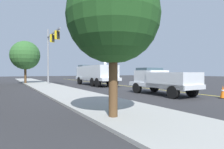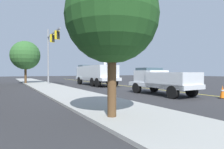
{
  "view_description": "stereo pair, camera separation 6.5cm",
  "coord_description": "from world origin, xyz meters",
  "views": [
    {
      "loc": [
        -21.23,
        12.22,
        1.72
      ],
      "look_at": [
        -0.59,
        1.13,
        1.4
      ],
      "focal_mm": 29.72,
      "sensor_mm": 36.0,
      "label": 1
    },
    {
      "loc": [
        -21.26,
        12.16,
        1.72
      ],
      "look_at": [
        -0.59,
        1.13,
        1.4
      ],
      "focal_mm": 29.72,
      "sensor_mm": 36.0,
      "label": 2
    }
  ],
  "objects": [
    {
      "name": "service_pickup_truck",
      "position": [
        -10.8,
        2.29,
        1.12
      ],
      "size": [
        5.68,
        2.38,
        2.06
      ],
      "color": "silver",
      "rests_on": "ground"
    },
    {
      "name": "traffic_signal_mast",
      "position": [
        3.63,
        7.81,
        5.04
      ],
      "size": [
        6.24,
        0.67,
        7.61
      ],
      "color": "gray",
      "rests_on": "ground"
    },
    {
      "name": "street_tree_left",
      "position": [
        -15.41,
        9.05,
        3.68
      ],
      "size": [
        3.33,
        3.33,
        5.36
      ],
      "color": "brown",
      "rests_on": "ground"
    },
    {
      "name": "street_tree_right",
      "position": [
        8.27,
        10.6,
        4.13
      ],
      "size": [
        4.11,
        4.11,
        6.19
      ],
      "color": "brown",
      "rests_on": "ground"
    },
    {
      "name": "lane_centre_stripe",
      "position": [
        0.0,
        0.0,
        0.0
      ],
      "size": [
        49.96,
        2.28,
        0.01
      ],
      "primitive_type": "cube",
      "rotation": [
        0.0,
        0.0,
        0.04
      ],
      "color": "yellow",
      "rests_on": "ground"
    },
    {
      "name": "sidewalk_far_side",
      "position": [
        -0.37,
        8.65,
        0.06
      ],
      "size": [
        60.1,
        6.15,
        0.12
      ],
      "primitive_type": "cube",
      "rotation": [
        0.0,
        0.0,
        0.04
      ],
      "color": "#9E9E99",
      "rests_on": "ground"
    },
    {
      "name": "passing_minivan",
      "position": [
        8.37,
        -1.68,
        0.97
      ],
      "size": [
        4.88,
        2.12,
        1.69
      ],
      "color": "black",
      "rests_on": "ground"
    },
    {
      "name": "traffic_cone_leading",
      "position": [
        -14.08,
        0.21,
        0.42
      ],
      "size": [
        0.4,
        0.4,
        0.85
      ],
      "color": "black",
      "rests_on": "ground"
    },
    {
      "name": "utility_bucket_truck",
      "position": [
        0.87,
        2.75,
        1.61
      ],
      "size": [
        8.3,
        3.42,
        7.05
      ],
      "color": "silver",
      "rests_on": "ground"
    },
    {
      "name": "traffic_cone_mid_rear",
      "position": [
        5.25,
        1.04,
        0.39
      ],
      "size": [
        0.4,
        0.4,
        0.78
      ],
      "color": "black",
      "rests_on": "ground"
    },
    {
      "name": "ground",
      "position": [
        0.0,
        0.0,
        0.0
      ],
      "size": [
        120.0,
        120.0,
        0.0
      ],
      "primitive_type": "plane",
      "color": "#2D2D30"
    },
    {
      "name": "traffic_cone_mid_front",
      "position": [
        -5.08,
        0.71,
        0.39
      ],
      "size": [
        0.4,
        0.4,
        0.8
      ],
      "color": "black",
      "rests_on": "ground"
    }
  ]
}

